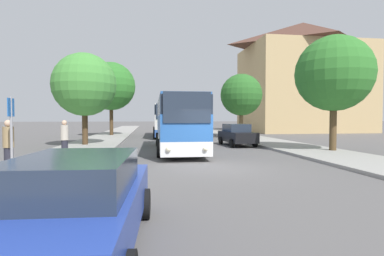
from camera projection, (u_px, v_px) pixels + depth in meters
The scene contains 15 objects.
ground_plane at pixel (217, 168), 12.50m from camera, with size 300.00×300.00×0.00m, color #565454.
sidewalk_left at pixel (39, 170), 11.50m from camera, with size 4.00×120.00×0.15m, color gray.
sidewalk_right at pixel (368, 162), 13.50m from camera, with size 4.00×120.00×0.15m, color gray.
building_right_background at pixel (303, 77), 44.70m from camera, with size 16.49×12.15×16.23m.
bus_front at pixel (178, 123), 18.95m from camera, with size 2.88×10.69×3.32m.
bus_middle at pixel (165, 120), 33.36m from camera, with size 2.85×11.93×3.43m.
parked_car_left_curb at pixel (78, 202), 4.63m from camera, with size 2.24×4.78×1.53m.
parked_car_right_near at pixel (237, 135), 22.40m from camera, with size 2.11×4.32×1.62m.
bus_stop_sign at pixel (11, 127), 9.78m from camera, with size 0.08×0.45×2.64m.
pedestrian_waiting_near at pixel (65, 139), 14.38m from camera, with size 0.36×0.36×1.83m.
pedestrian_waiting_far at pixel (9, 146), 10.60m from camera, with size 0.36×0.36×1.87m.
tree_left_near at pixel (84, 85), 21.61m from camera, with size 4.54×4.54×6.61m.
tree_left_far at pixel (111, 86), 33.33m from camera, with size 5.35×5.35×8.12m.
tree_right_near at pixel (241, 95), 30.77m from camera, with size 4.29×4.29×6.44m.
tree_right_mid at pixel (334, 74), 17.74m from camera, with size 4.48×4.48×6.81m.
Camera 1 is at (-2.81, -12.16, 2.10)m, focal length 28.00 mm.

